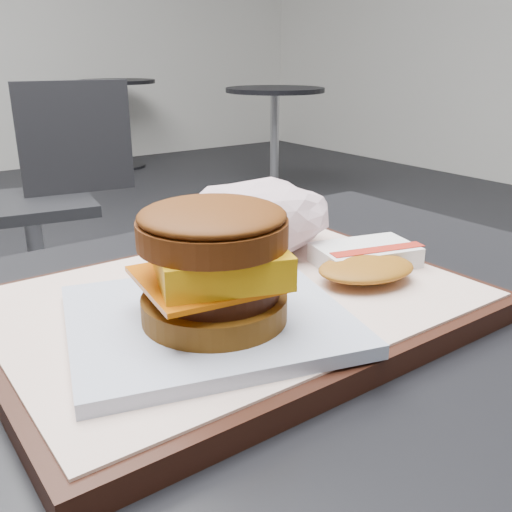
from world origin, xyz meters
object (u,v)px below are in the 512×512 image
Objects in this scene: hash_brown at (366,261)px; crumpled_wrapper at (257,217)px; neighbor_chair at (47,188)px; breakfast_sandwich at (212,277)px; serving_tray at (236,305)px.

crumpled_wrapper reaches higher than hash_brown.
neighbor_chair reaches higher than crumpled_wrapper.
breakfast_sandwich is at bearing -102.52° from neighbor_chair.
serving_tray is 0.13m from hash_brown.
breakfast_sandwich is at bearing -136.60° from crumpled_wrapper.
crumpled_wrapper is 0.17× the size of neighbor_chair.
crumpled_wrapper is at bearing 43.40° from breakfast_sandwich.
breakfast_sandwich reaches higher than hash_brown.
serving_tray is 2.94× the size of hash_brown.
breakfast_sandwich is 1.84m from neighbor_chair.
serving_tray is 0.43× the size of neighbor_chair.
serving_tray is 0.08m from breakfast_sandwich.
breakfast_sandwich is 1.50× the size of crumpled_wrapper.
neighbor_chair is at bearing 82.69° from hash_brown.
hash_brown is at bearing -12.50° from serving_tray.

